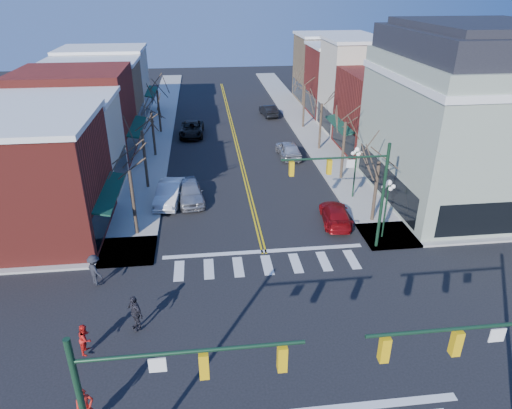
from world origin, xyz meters
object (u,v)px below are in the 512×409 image
object	(u,v)px
victorian_corner	(469,116)
car_right_far	(268,111)
car_left_far	(192,129)
pedestrian_dark_a	(135,313)
pedestrian_dark_b	(95,270)
lamppost_corner	(387,199)
car_left_near	(190,192)
pedestrian_red_b	(85,338)
car_left_mid	(170,193)
car_right_near	(335,214)
car_right_mid	(288,149)
pedestrian_red_a	(85,409)
lamppost_midblock	(356,164)

from	to	relation	value
victorian_corner	car_right_far	xyz separation A→B (m)	(-11.44, 26.33, -5.93)
car_left_far	pedestrian_dark_a	bearing A→B (deg)	-91.57
pedestrian_dark_a	pedestrian_dark_b	bearing A→B (deg)	172.11
lamppost_corner	car_left_near	bearing A→B (deg)	150.06
pedestrian_red_b	car_left_mid	bearing A→B (deg)	-5.47
car_right_near	pedestrian_dark_b	world-z (taller)	pedestrian_dark_b
pedestrian_dark_b	victorian_corner	bearing A→B (deg)	-112.01
victorian_corner	pedestrian_dark_a	size ratio (longest dim) A/B	7.35
pedestrian_dark_a	pedestrian_dark_b	world-z (taller)	pedestrian_dark_a
car_left_mid	car_right_mid	world-z (taller)	car_left_mid
car_right_near	pedestrian_red_a	world-z (taller)	pedestrian_red_a
car_right_near	car_right_mid	distance (m)	14.07
car_right_near	pedestrian_red_b	world-z (taller)	pedestrian_red_b
car_right_mid	pedestrian_red_b	world-z (taller)	pedestrian_red_b
victorian_corner	lamppost_midblock	world-z (taller)	victorian_corner
car_right_mid	car_right_near	bearing A→B (deg)	90.81
pedestrian_dark_a	pedestrian_dark_b	distance (m)	4.87
victorian_corner	car_right_near	distance (m)	12.83
lamppost_corner	car_left_far	xyz separation A→B (m)	(-13.00, 24.93, -2.19)
car_left_near	pedestrian_dark_b	bearing A→B (deg)	-122.80
lamppost_corner	pedestrian_red_b	size ratio (longest dim) A/B	2.78
lamppost_midblock	car_left_mid	size ratio (longest dim) A/B	0.87
lamppost_corner	pedestrian_dark_b	size ratio (longest dim) A/B	2.27
lamppost_corner	car_left_near	size ratio (longest dim) A/B	0.89
pedestrian_red_a	pedestrian_dark_b	distance (m)	9.71
victorian_corner	car_right_far	size ratio (longest dim) A/B	3.25
car_right_far	pedestrian_dark_a	size ratio (longest dim) A/B	2.26
lamppost_corner	car_left_far	distance (m)	28.21
pedestrian_red_b	pedestrian_dark_a	xyz separation A→B (m)	(2.11, 1.36, 0.19)
pedestrian_red_b	car_right_mid	bearing A→B (deg)	-24.16
lamppost_corner	pedestrian_dark_a	xyz separation A→B (m)	(-15.50, -7.35, -1.84)
car_left_far	pedestrian_dark_b	world-z (taller)	pedestrian_dark_b
car_left_mid	car_left_far	xyz separation A→B (m)	(1.60, 17.48, -0.05)
pedestrian_red_a	pedestrian_dark_b	world-z (taller)	pedestrian_red_a
car_left_near	pedestrian_dark_b	world-z (taller)	pedestrian_dark_b
pedestrian_red_a	lamppost_midblock	bearing A→B (deg)	16.91
lamppost_midblock	pedestrian_dark_a	bearing A→B (deg)	-138.21
victorian_corner	car_right_near	xyz separation A→B (m)	(-10.84, -3.37, -5.98)
victorian_corner	pedestrian_red_b	distance (m)	30.34
car_left_mid	car_right_far	bearing A→B (deg)	73.26
car_left_mid	pedestrian_dark_a	world-z (taller)	pedestrian_dark_a
car_left_mid	car_left_near	bearing A→B (deg)	9.28
victorian_corner	car_left_mid	bearing A→B (deg)	176.37
car_right_near	pedestrian_dark_a	bearing A→B (deg)	44.26
car_left_near	car_right_far	bearing A→B (deg)	61.29
car_left_near	car_right_far	distance (m)	26.73
car_right_mid	car_right_far	xyz separation A→B (m)	(0.26, 15.65, -0.09)
pedestrian_dark_b	lamppost_midblock	bearing A→B (deg)	-103.05
pedestrian_red_b	pedestrian_dark_a	size ratio (longest dim) A/B	0.80
car_right_mid	pedestrian_red_a	size ratio (longest dim) A/B	2.44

